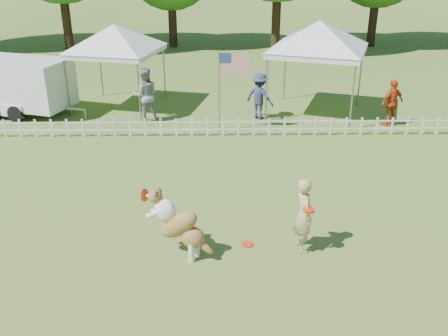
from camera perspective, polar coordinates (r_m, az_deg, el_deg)
name	(u,v)px	position (r m, az deg, el deg)	size (l,w,h in m)	color
ground	(241,260)	(10.00, 1.94, -10.49)	(120.00, 120.00, 0.00)	#3A5D1D
picket_fence	(230,127)	(16.14, 0.74, 4.70)	(22.00, 0.08, 0.60)	silver
handler	(304,215)	(10.06, 9.13, -5.29)	(0.57, 0.38, 1.58)	tan
dog	(180,225)	(9.82, -5.05, -6.50)	(1.34, 0.45, 1.38)	brown
frisbee_on_turf	(247,244)	(10.46, 2.67, -8.70)	(0.25, 0.25, 0.02)	red
canopy_tent_left	(117,68)	(19.21, -12.08, 11.11)	(2.92, 2.92, 3.02)	silver
canopy_tent_right	(316,70)	(18.37, 10.52, 11.01)	(3.14, 3.14, 3.24)	silver
cargo_trailer	(19,86)	(19.69, -22.39, 8.66)	(4.60, 2.03, 2.03)	white
flag_pole	(219,93)	(16.21, -0.54, 8.60)	(1.02, 0.11, 2.66)	gray
spectator_a	(145,95)	(17.62, -8.99, 8.25)	(0.91, 0.71, 1.87)	gray
spectator_b	(260,96)	(17.72, 4.09, 8.17)	(1.05, 0.60, 1.63)	navy
spectator_c	(392,103)	(17.89, 18.64, 7.07)	(0.94, 0.39, 1.60)	#BE4016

